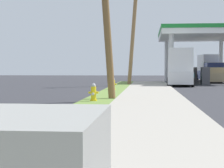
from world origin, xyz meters
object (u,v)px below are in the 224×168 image
fire_hydrant_third (113,84)px  truck_silver_at_far_bay (182,73)px  car_tan_by_far_pump (215,76)px  utility_pole_midground (106,8)px  truck_navy_at_forecourt (209,68)px  fire_hydrant_nearest (15,131)px  utility_pole_background (133,29)px  car_teal_by_near_pump (181,76)px  truck_white_on_apron (181,68)px  fire_hydrant_second (94,93)px

fire_hydrant_third → truck_silver_at_far_bay: bearing=72.8°
car_tan_by_far_pump → utility_pole_midground: bearing=-110.7°
car_tan_by_far_pump → truck_navy_at_forecourt: truck_navy_at_forecourt is taller
fire_hydrant_nearest → car_tan_by_far_pump: 35.83m
utility_pole_background → car_tan_by_far_pump: size_ratio=2.02×
fire_hydrant_third → truck_silver_at_far_bay: 20.45m
fire_hydrant_third → car_teal_by_near_pump: bearing=66.6°
car_tan_by_far_pump → car_teal_by_near_pump: bearing=-137.2°
truck_white_on_apron → fire_hydrant_third: bearing=-119.8°
truck_silver_at_far_bay → truck_white_on_apron: bearing=-95.4°
utility_pole_background → fire_hydrant_second: bearing=-93.4°
utility_pole_background → fire_hydrant_nearest: bearing=-92.0°
fire_hydrant_second → utility_pole_midground: 4.06m
car_teal_by_near_pump → truck_white_on_apron: size_ratio=0.70×
truck_white_on_apron → truck_silver_at_far_bay: size_ratio=1.20×
car_tan_by_far_pump → truck_navy_at_forecourt: (0.45, 6.95, 0.77)m
truck_white_on_apron → fire_hydrant_nearest: bearing=-100.3°
fire_hydrant_second → utility_pole_midground: utility_pole_midground is taller
car_tan_by_far_pump → truck_silver_at_far_bay: truck_silver_at_far_bay is taller
truck_navy_at_forecourt → truck_white_on_apron: size_ratio=0.99×
truck_white_on_apron → fire_hydrant_second: bearing=-106.1°
fire_hydrant_second → fire_hydrant_third: (0.05, 8.86, 0.00)m
fire_hydrant_second → car_tan_by_far_pump: size_ratio=0.16×
fire_hydrant_second → truck_white_on_apron: size_ratio=0.11×
utility_pole_background → truck_navy_at_forecourt: size_ratio=1.43×
utility_pole_midground → car_tan_by_far_pump: (8.76, 23.14, -3.50)m
utility_pole_midground → car_teal_by_near_pump: bearing=75.8°
car_teal_by_near_pump → truck_white_on_apron: truck_white_on_apron is taller
truck_navy_at_forecourt → truck_silver_at_far_bay: truck_navy_at_forecourt is taller
fire_hydrant_second → fire_hydrant_third: bearing=89.7°
fire_hydrant_third → car_tan_by_far_pump: (9.07, 15.74, 0.28)m
truck_white_on_apron → truck_silver_at_far_bay: 10.82m
truck_white_on_apron → truck_silver_at_far_bay: (1.02, 10.75, -0.57)m
truck_navy_at_forecourt → fire_hydrant_nearest: bearing=-102.9°
fire_hydrant_nearest → fire_hydrant_second: bearing=90.4°
truck_white_on_apron → truck_navy_at_forecourt: bearing=72.1°
utility_pole_background → car_tan_by_far_pump: (8.10, 7.16, -4.13)m
fire_hydrant_second → truck_navy_at_forecourt: 32.99m
utility_pole_midground → car_tan_by_far_pump: 24.99m
utility_pole_background → truck_silver_at_far_bay: bearing=65.1°
fire_hydrant_second → car_teal_by_near_pump: (5.34, 21.10, 0.28)m
utility_pole_background → truck_silver_at_far_bay: size_ratio=1.70×
fire_hydrant_third → utility_pole_midground: bearing=-87.6°
fire_hydrant_nearest → fire_hydrant_third: 18.93m
utility_pole_midground → truck_navy_at_forecourt: size_ratio=1.23×
fire_hydrant_second → fire_hydrant_third: same height
truck_white_on_apron → utility_pole_background: bearing=-177.2°
fire_hydrant_second → truck_navy_at_forecourt: bearing=73.1°
truck_navy_at_forecourt → utility_pole_background: bearing=-121.2°
car_teal_by_near_pump → car_tan_by_far_pump: 5.16m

